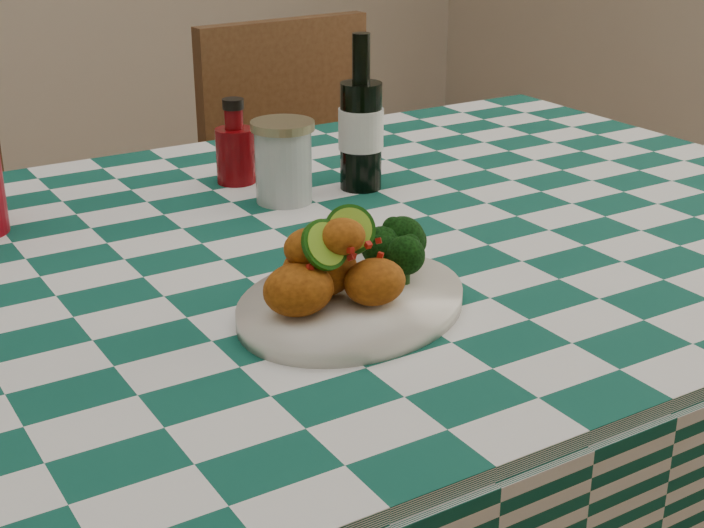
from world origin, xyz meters
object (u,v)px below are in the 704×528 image
plate (352,303)px  fried_chicken_pile (337,260)px  dining_table (303,501)px  beer_bottle (361,113)px  mason_jar (283,162)px  ketchup_bottle (235,141)px  wooden_chair_right (333,242)px

plate → fried_chicken_pile: bearing=180.0°
dining_table → beer_bottle: (0.19, 0.15, 0.51)m
plate → mason_jar: 0.39m
ketchup_bottle → beer_bottle: beer_bottle is taller
wooden_chair_right → dining_table: bearing=-126.6°
fried_chicken_pile → mason_jar: bearing=70.4°
fried_chicken_pile → beer_bottle: size_ratio=0.62×
fried_chicken_pile → wooden_chair_right: 1.14m
plate → fried_chicken_pile: 0.06m
wooden_chair_right → beer_bottle: bearing=-119.6°
plate → ketchup_bottle: size_ratio=2.21×
plate → beer_bottle: 0.45m
plate → mason_jar: size_ratio=2.42×
dining_table → mason_jar: mason_jar is taller
dining_table → fried_chicken_pile: (-0.06, -0.21, 0.46)m
fried_chicken_pile → mason_jar: 0.39m
fried_chicken_pile → plate: bearing=0.0°
dining_table → wooden_chair_right: 0.86m
mason_jar → ketchup_bottle: bearing=99.3°
dining_table → wooden_chair_right: size_ratio=1.80×
fried_chicken_pile → mason_jar: mason_jar is taller
dining_table → plate: size_ratio=5.88×
fried_chicken_pile → ketchup_bottle: (0.11, 0.49, 0.00)m
beer_bottle → fried_chicken_pile: bearing=-125.3°
ketchup_bottle → mason_jar: size_ratio=1.10×
dining_table → beer_bottle: size_ratio=7.29×
dining_table → fried_chicken_pile: fried_chicken_pile is taller
fried_chicken_pile → beer_bottle: (0.26, 0.36, 0.05)m
plate → wooden_chair_right: bearing=60.7°
beer_bottle → wooden_chair_right: size_ratio=0.25×
dining_table → wooden_chair_right: bearing=56.6°
plate → fried_chicken_pile: fried_chicken_pile is taller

